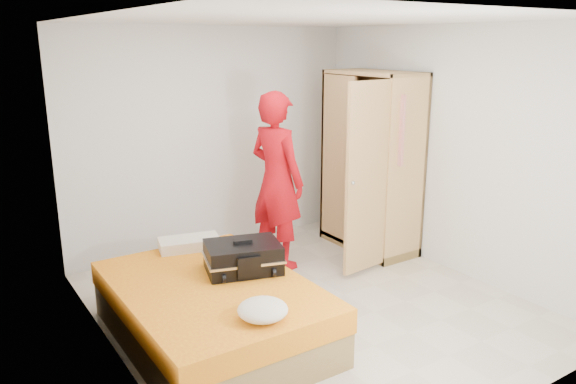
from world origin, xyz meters
TOP-DOWN VIEW (x-y plane):
  - room at (0.00, 0.00)m, footprint 4.00×4.02m
  - bed at (-1.05, -0.05)m, footprint 1.42×2.02m
  - wardrobe at (1.45, 0.85)m, footprint 1.17×1.25m
  - person at (0.27, 1.04)m, footprint 0.62×0.80m
  - suitcase at (-0.70, 0.04)m, footprint 0.75×0.63m
  - round_cushion at (-1.01, -0.80)m, footprint 0.37×0.37m
  - pillow at (-0.87, 0.80)m, footprint 0.62×0.41m

SIDE VIEW (x-z plane):
  - bed at x=-1.05m, z-range 0.00..0.50m
  - pillow at x=-0.87m, z-range 0.50..0.60m
  - round_cushion at x=-1.01m, z-range 0.50..0.64m
  - suitcase at x=-0.70m, z-range 0.48..0.76m
  - person at x=0.27m, z-range 0.00..1.93m
  - wardrobe at x=1.45m, z-range -0.05..2.05m
  - room at x=0.00m, z-range 0.00..2.60m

